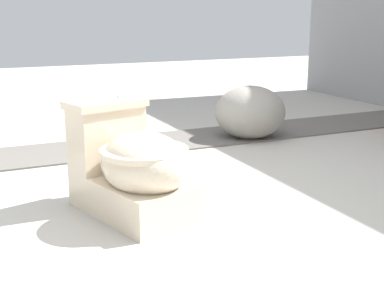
% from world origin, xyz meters
% --- Properties ---
extents(ground_plane, '(14.00, 14.00, 0.00)m').
position_xyz_m(ground_plane, '(0.00, 0.00, 0.00)').
color(ground_plane, '#B7B2A8').
extents(gravel_strip, '(0.56, 8.00, 0.01)m').
position_xyz_m(gravel_strip, '(-1.27, 0.50, 0.01)').
color(gravel_strip, '#605B56').
rests_on(gravel_strip, ground).
extents(toilet, '(0.71, 0.53, 0.52)m').
position_xyz_m(toilet, '(-0.06, -0.05, 0.22)').
color(toilet, beige).
rests_on(toilet, ground).
extents(boulder_near, '(0.60, 0.64, 0.39)m').
position_xyz_m(boulder_near, '(-1.14, 1.20, 0.19)').
color(boulder_near, gray).
rests_on(boulder_near, ground).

